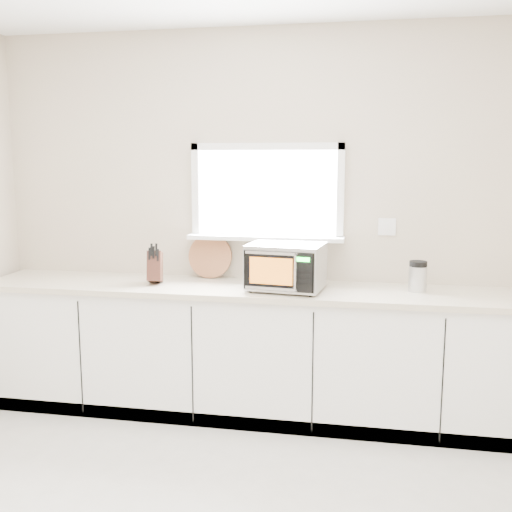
# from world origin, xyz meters

# --- Properties ---
(back_wall) EXTENTS (4.00, 0.17, 2.70)m
(back_wall) POSITION_xyz_m (0.00, 2.00, 1.36)
(back_wall) COLOR #B8A593
(back_wall) RESTS_ON ground
(cabinets) EXTENTS (3.92, 0.60, 0.88)m
(cabinets) POSITION_xyz_m (0.00, 1.70, 0.44)
(cabinets) COLOR white
(cabinets) RESTS_ON ground
(countertop) EXTENTS (3.92, 0.64, 0.04)m
(countertop) POSITION_xyz_m (0.00, 1.69, 0.90)
(countertop) COLOR beige
(countertop) RESTS_ON cabinets
(microwave) EXTENTS (0.52, 0.45, 0.31)m
(microwave) POSITION_xyz_m (0.19, 1.63, 1.08)
(microwave) COLOR black
(microwave) RESTS_ON countertop
(knife_block) EXTENTS (0.14, 0.22, 0.29)m
(knife_block) POSITION_xyz_m (-0.74, 1.67, 1.04)
(knife_block) COLOR #402217
(knife_block) RESTS_ON countertop
(cutting_board) EXTENTS (0.32, 0.08, 0.32)m
(cutting_board) POSITION_xyz_m (-0.41, 1.94, 1.08)
(cutting_board) COLOR #8E5E37
(cutting_board) RESTS_ON countertop
(coffee_grinder) EXTENTS (0.12, 0.12, 0.21)m
(coffee_grinder) POSITION_xyz_m (1.05, 1.75, 1.02)
(coffee_grinder) COLOR #BABDC2
(coffee_grinder) RESTS_ON countertop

